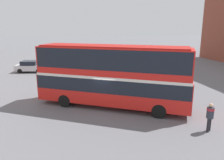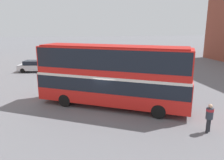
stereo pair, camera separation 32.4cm
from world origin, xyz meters
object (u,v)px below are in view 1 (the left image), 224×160
pedestrian_foreground (210,114)px  parked_car_kerb_near (151,65)px  parked_car_kerb_far (31,66)px  double_decker_bus (112,73)px

pedestrian_foreground → parked_car_kerb_near: pedestrian_foreground is taller
parked_car_kerb_near → parked_car_kerb_far: 16.39m
pedestrian_foreground → double_decker_bus: bearing=6.5°
double_decker_bus → pedestrian_foreground: double_decker_bus is taller
parked_car_kerb_near → parked_car_kerb_far: bearing=-7.4°
double_decker_bus → parked_car_kerb_far: 17.21m
double_decker_bus → parked_car_kerb_near: (8.30, 12.66, -1.89)m
pedestrian_foreground → parked_car_kerb_near: size_ratio=0.41×
double_decker_bus → pedestrian_foreground: 7.21m
pedestrian_foreground → parked_car_kerb_near: (3.63, 17.92, -0.29)m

